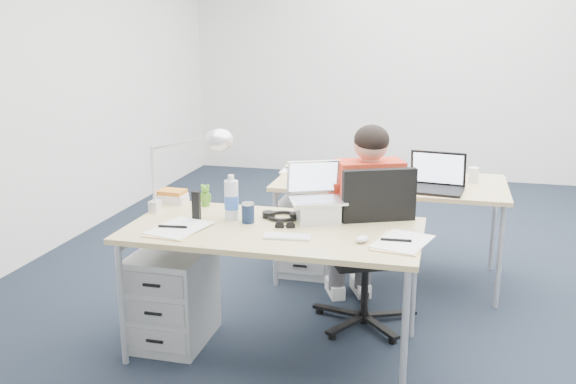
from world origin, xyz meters
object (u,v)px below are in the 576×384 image
Objects in this scene: drawer_pedestal_near at (173,296)px; far_cup at (473,175)px; can_koozie at (248,213)px; silver_laptop at (317,193)px; water_bottle at (231,197)px; cordless_phone at (196,206)px; sunglasses at (285,226)px; bear_figurine at (205,195)px; desk_lamp at (178,169)px; wireless_keyboard at (287,236)px; seated_person at (362,221)px; office_chair at (367,281)px; drawer_pedestal_far at (308,234)px; computer_mouse at (362,239)px; dark_laptop at (435,172)px; book_stack at (172,196)px; desk_far at (390,187)px; headphones at (282,215)px; desk_near at (273,236)px.

drawer_pedestal_near is 5.21× the size of far_cup.
can_koozie reaches higher than far_cup.
silver_laptop is at bearing 18.93° from can_koozie.
water_bottle reaches higher than cordless_phone.
water_bottle is at bearing 153.20° from sunglasses.
desk_lamp is (-0.09, -0.18, 0.20)m from bear_figurine.
cordless_phone is at bearing 158.31° from wireless_keyboard.
seated_person is at bearing 43.40° from can_koozie.
can_koozie is 0.13m from water_bottle.
office_chair is 1.94× the size of desk_lamp.
drawer_pedestal_far is (-0.49, 0.67, -0.34)m from seated_person.
bear_figurine reaches higher than far_cup.
wireless_keyboard is 2.32× the size of far_cup.
dark_laptop is (0.32, 1.14, 0.12)m from computer_mouse.
office_chair is at bearing -7.10° from bear_figurine.
bear_figurine is at bearing 78.21° from desk_lamp.
cordless_phone is at bearing -47.61° from book_stack.
cordless_phone reaches higher than desk_far.
seated_person is at bearing 12.21° from book_stack.
headphones is (0.60, 0.21, 0.47)m from drawer_pedestal_near.
silver_laptop reaches higher than far_cup.
desk_near is 0.34m from water_bottle.
desk_near is at bearing -20.30° from can_koozie.
water_bottle is at bearing 20.57° from drawer_pedestal_near.
headphones is 0.31m from water_bottle.
drawer_pedestal_far is 1.28m from far_cup.
desk_lamp is (-1.11, 0.26, 0.25)m from computer_mouse.
drawer_pedestal_near is 0.80m from headphones.
can_koozie is 1.79m from far_cup.
office_chair is 1.87× the size of drawer_pedestal_near.
drawer_pedestal_near is (-0.60, -0.03, -0.41)m from desk_near.
desk_near is 0.70m from desk_lamp.
silver_laptop is at bearing 10.79° from water_bottle.
sunglasses is at bearing 179.94° from computer_mouse.
silver_laptop is at bearing 69.18° from wireless_keyboard.
silver_laptop reaches higher than drawer_pedestal_far.
far_cup is at bearing 51.32° from desk_near.
drawer_pedestal_far is 1.33m from water_bottle.
cordless_phone reaches higher than book_stack.
desk_lamp reaches higher than drawer_pedestal_near.
headphones is (-0.50, 0.30, 0.00)m from computer_mouse.
drawer_pedestal_near is 2.12× the size of water_bottle.
headphones is (-0.41, -0.42, 0.13)m from seated_person.
computer_mouse is 0.36× the size of water_bottle.
desk_far is 1.45m from wireless_keyboard.
water_bottle is 0.55m from book_stack.
desk_near is 0.62m from bear_figurine.
headphones is 0.77m from book_stack.
computer_mouse is 0.87× the size of far_cup.
drawer_pedestal_near is (-1.07, -0.46, -0.02)m from office_chair.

